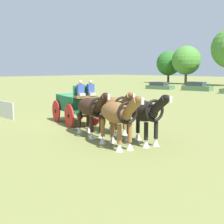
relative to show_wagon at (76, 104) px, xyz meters
The scene contains 11 objects.
ground_plane 1.19m from the show_wagon, 164.63° to the left, with size 220.00×220.00×0.00m, color olive.
show_wagon is the anchor object (origin of this frame).
draft_horse_rear_near 3.63m from the show_wagon, ahead, with size 3.01×1.41×2.18m.
draft_horse_rear_off 3.64m from the show_wagon, 25.68° to the right, with size 3.10×1.40×2.21m.
draft_horse_lead_near 6.20m from the show_wagon, ahead, with size 2.97×1.41×2.25m.
draft_horse_lead_off 6.21m from the show_wagon, 21.38° to the right, with size 3.05×1.40×2.26m.
parked_vehicle_a 33.29m from the show_wagon, 119.16° to the left, with size 4.53×2.38×1.14m.
parked_vehicle_b 31.91m from the show_wagon, 108.69° to the left, with size 4.50×2.32×1.31m.
tree_a 55.48m from the show_wagon, 120.58° to the left, with size 5.47×5.47×7.16m.
tree_b 51.48m from the show_wagon, 116.05° to the left, with size 6.01×6.01×7.98m.
sponsor_banner 5.74m from the show_wagon, 158.82° to the right, with size 3.20×0.06×1.10m, color silver.
Camera 1 is at (14.99, -11.30, 3.24)m, focal length 50.56 mm.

